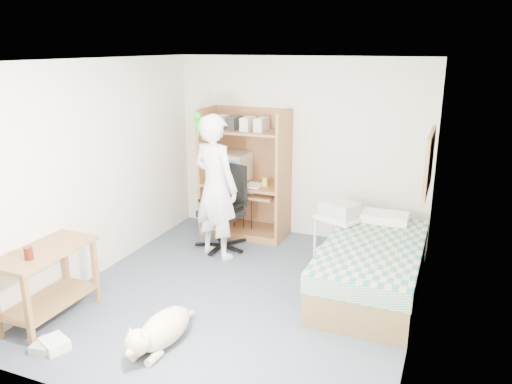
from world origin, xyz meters
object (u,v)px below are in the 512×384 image
at_px(computer_hutch, 246,178).
at_px(printer_cart, 338,232).
at_px(dog, 161,330).
at_px(person, 216,187).
at_px(side_desk, 47,274).
at_px(office_chair, 225,219).
at_px(bed, 372,267).

xyz_separation_m(computer_hutch, printer_cart, (1.47, -0.53, -0.41)).
relative_size(dog, printer_cart, 1.56).
bearing_deg(computer_hutch, person, -91.56).
bearing_deg(person, side_desk, 86.41).
distance_m(side_desk, dog, 1.31).
bearing_deg(dog, printer_cart, 69.95).
xyz_separation_m(computer_hutch, side_desk, (-0.85, -2.94, -0.33)).
distance_m(office_chair, dog, 2.39).
bearing_deg(computer_hutch, dog, -81.83).
xyz_separation_m(office_chair, person, (0.03, -0.31, 0.53)).
bearing_deg(bed, side_desk, -147.50).
bearing_deg(computer_hutch, side_desk, -106.14).
height_order(office_chair, person, person).
xyz_separation_m(bed, side_desk, (-2.85, -1.82, 0.21)).
height_order(computer_hutch, dog, computer_hutch).
distance_m(side_desk, person, 2.24).
height_order(side_desk, office_chair, office_chair).
distance_m(bed, side_desk, 3.39).
bearing_deg(office_chair, bed, 4.14).
xyz_separation_m(side_desk, person, (0.83, 2.03, 0.43)).
height_order(bed, printer_cart, bed).
relative_size(bed, office_chair, 1.82).
bearing_deg(side_desk, bed, 32.50).
relative_size(side_desk, office_chair, 0.90).
xyz_separation_m(computer_hutch, office_chair, (-0.06, -0.60, -0.42)).
distance_m(side_desk, office_chair, 2.47).
height_order(bed, person, person).
height_order(computer_hutch, printer_cart, computer_hutch).
height_order(side_desk, printer_cart, side_desk).
relative_size(computer_hutch, side_desk, 1.80).
relative_size(side_desk, person, 0.54).
xyz_separation_m(office_chair, dog, (0.48, -2.33, -0.23)).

